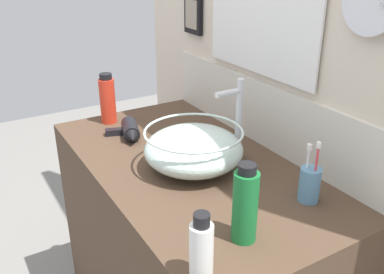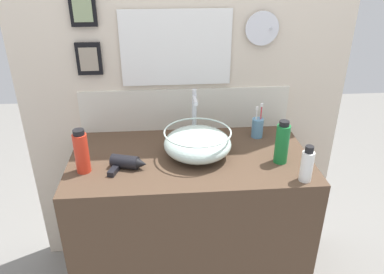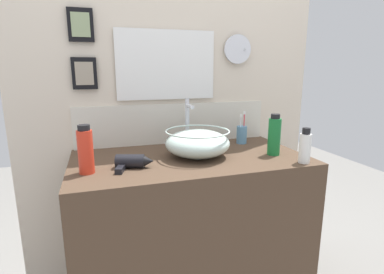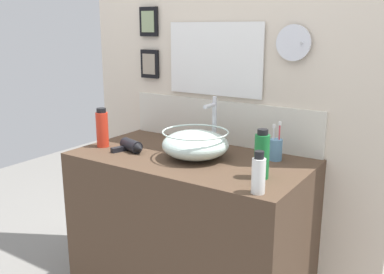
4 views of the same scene
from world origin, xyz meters
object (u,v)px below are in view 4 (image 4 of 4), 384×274
object	(u,v)px
toothbrush_cup	(276,149)
spray_bottle	(262,155)
glass_bowl_sink	(195,144)
hair_drier	(132,146)
soap_dispenser	(258,174)
faucet	(213,120)
lotion_bottle	(102,128)

from	to	relation	value
toothbrush_cup	spray_bottle	xyz separation A→B (m)	(0.05, -0.27, 0.05)
glass_bowl_sink	hair_drier	xyz separation A→B (m)	(-0.33, -0.09, -0.04)
toothbrush_cup	soap_dispenser	world-z (taller)	toothbrush_cup
hair_drier	soap_dispenser	world-z (taller)	soap_dispenser
faucet	hair_drier	xyz separation A→B (m)	(-0.33, -0.25, -0.13)
spray_bottle	soap_dispenser	xyz separation A→B (m)	(0.06, -0.16, -0.02)
toothbrush_cup	glass_bowl_sink	bearing A→B (deg)	-151.46
faucet	lotion_bottle	xyz separation A→B (m)	(-0.52, -0.26, -0.06)
glass_bowl_sink	soap_dispenser	xyz separation A→B (m)	(0.44, -0.25, 0.01)
lotion_bottle	glass_bowl_sink	bearing A→B (deg)	10.23
toothbrush_cup	spray_bottle	bearing A→B (deg)	-80.11
lotion_bottle	faucet	bearing A→B (deg)	26.72
toothbrush_cup	spray_bottle	world-z (taller)	spray_bottle
hair_drier	soap_dispenser	xyz separation A→B (m)	(0.78, -0.16, 0.05)
hair_drier	lotion_bottle	bearing A→B (deg)	-177.31
soap_dispenser	hair_drier	bearing A→B (deg)	168.17
glass_bowl_sink	spray_bottle	size ratio (longest dim) A/B	1.54
spray_bottle	hair_drier	bearing A→B (deg)	-179.94
soap_dispenser	toothbrush_cup	bearing A→B (deg)	104.09
lotion_bottle	soap_dispenser	distance (m)	0.98
hair_drier	toothbrush_cup	size ratio (longest dim) A/B	0.95
hair_drier	lotion_bottle	size ratio (longest dim) A/B	0.87
hair_drier	soap_dispenser	size ratio (longest dim) A/B	1.08
hair_drier	lotion_bottle	world-z (taller)	lotion_bottle
glass_bowl_sink	toothbrush_cup	distance (m)	0.38
toothbrush_cup	faucet	bearing A→B (deg)	-177.62
soap_dispenser	faucet	bearing A→B (deg)	136.84
toothbrush_cup	hair_drier	bearing A→B (deg)	-158.09
lotion_bottle	soap_dispenser	xyz separation A→B (m)	(0.97, -0.15, -0.02)
soap_dispenser	spray_bottle	bearing A→B (deg)	110.64
faucet	toothbrush_cup	distance (m)	0.35
spray_bottle	soap_dispenser	bearing A→B (deg)	-69.36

